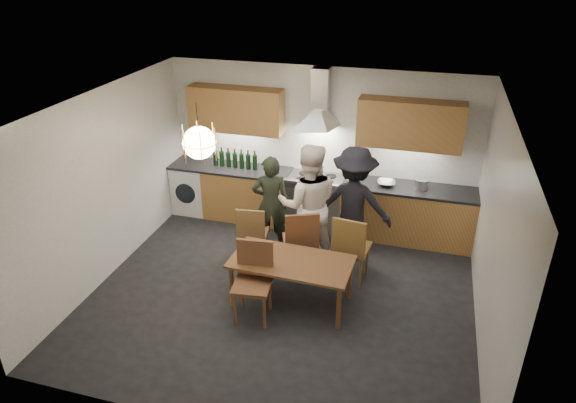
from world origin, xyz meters
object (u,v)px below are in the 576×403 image
(chair_front, at_px, (254,275))
(stock_pot, at_px, (421,184))
(mixing_bowl, at_px, (386,183))
(wine_bottles, at_px, (235,158))
(chair_back_left, at_px, (252,231))
(person_mid, at_px, (309,205))
(person_right, at_px, (353,204))
(dining_table, at_px, (292,266))
(person_left, at_px, (271,204))

(chair_front, distance_m, stock_pot, 3.08)
(chair_front, bearing_deg, mixing_bowl, 54.22)
(wine_bottles, bearing_deg, chair_back_left, -60.61)
(person_mid, distance_m, stock_pot, 1.82)
(person_right, bearing_deg, dining_table, 67.65)
(dining_table, distance_m, person_right, 1.50)
(chair_front, xyz_separation_m, stock_pot, (1.86, 2.42, 0.40))
(person_left, height_order, wine_bottles, person_left)
(mixing_bowl, bearing_deg, chair_back_left, -143.26)
(chair_back_left, relative_size, person_mid, 0.50)
(person_left, relative_size, stock_pot, 6.95)
(mixing_bowl, bearing_deg, person_right, -118.54)
(dining_table, distance_m, person_mid, 1.13)
(chair_back_left, bearing_deg, person_right, -164.13)
(person_left, xyz_separation_m, mixing_bowl, (1.61, 0.83, 0.17))
(person_mid, relative_size, stock_pot, 8.34)
(chair_back_left, bearing_deg, chair_front, 102.81)
(person_left, bearing_deg, stock_pot, -173.83)
(person_left, height_order, person_right, person_right)
(chair_back_left, height_order, person_mid, person_mid)
(person_left, relative_size, mixing_bowl, 5.48)
(person_right, bearing_deg, chair_front, 60.51)
(person_mid, xyz_separation_m, wine_bottles, (-1.52, 1.04, 0.15))
(stock_pot, height_order, wine_bottles, wine_bottles)
(wine_bottles, bearing_deg, person_mid, -34.40)
(person_left, relative_size, person_mid, 0.83)
(wine_bottles, bearing_deg, person_right, -19.62)
(chair_front, height_order, person_right, person_right)
(person_left, xyz_separation_m, person_mid, (0.62, -0.17, 0.15))
(dining_table, relative_size, chair_front, 1.55)
(person_right, bearing_deg, stock_pot, -140.94)
(chair_back_left, relative_size, chair_front, 0.91)
(stock_pot, bearing_deg, chair_front, -127.54)
(wine_bottles, bearing_deg, chair_front, -64.52)
(chair_back_left, relative_size, mixing_bowl, 3.31)
(wine_bottles, bearing_deg, person_left, -44.18)
(mixing_bowl, distance_m, stock_pot, 0.52)
(person_mid, xyz_separation_m, stock_pot, (1.51, 1.02, 0.06))
(chair_front, height_order, person_left, person_left)
(dining_table, height_order, person_right, person_right)
(dining_table, xyz_separation_m, person_mid, (-0.04, 1.07, 0.34))
(chair_back_left, xyz_separation_m, person_mid, (0.76, 0.30, 0.39))
(person_right, distance_m, wine_bottles, 2.25)
(stock_pot, xyz_separation_m, wine_bottles, (-3.02, 0.02, 0.09))
(chair_front, relative_size, person_left, 0.66)
(chair_back_left, height_order, wine_bottles, wine_bottles)
(chair_front, height_order, wine_bottles, wine_bottles)
(chair_back_left, height_order, person_right, person_right)
(chair_back_left, height_order, person_left, person_left)
(dining_table, height_order, chair_back_left, chair_back_left)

